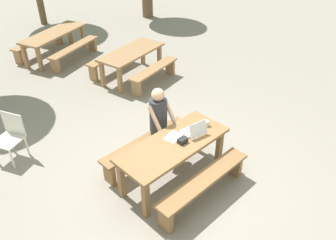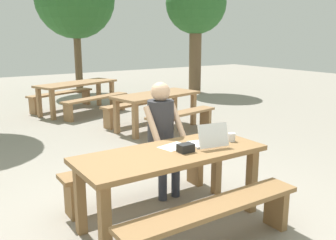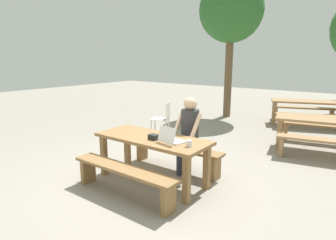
{
  "view_description": "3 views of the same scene",
  "coord_description": "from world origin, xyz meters",
  "views": [
    {
      "loc": [
        -2.99,
        -2.92,
        4.02
      ],
      "look_at": [
        0.13,
        0.25,
        1.0
      ],
      "focal_mm": 36.39,
      "sensor_mm": 36.0,
      "label": 1
    },
    {
      "loc": [
        -1.93,
        -2.88,
        1.86
      ],
      "look_at": [
        0.13,
        0.25,
        1.0
      ],
      "focal_mm": 39.69,
      "sensor_mm": 36.0,
      "label": 2
    },
    {
      "loc": [
        2.79,
        -3.34,
        1.98
      ],
      "look_at": [
        0.13,
        0.25,
        1.0
      ],
      "focal_mm": 30.37,
      "sensor_mm": 36.0,
      "label": 3
    }
  ],
  "objects": [
    {
      "name": "person_seated",
      "position": [
        0.29,
        0.62,
        0.78
      ],
      "size": [
        0.42,
        0.41,
        1.34
      ],
      "color": "#333847",
      "rests_on": "ground"
    },
    {
      "name": "bench_rear_north",
      "position": [
        0.94,
        6.44,
        0.33
      ],
      "size": [
        1.83,
        0.91,
        0.44
      ],
      "rotation": [
        0.0,
        0.0,
        0.35
      ],
      "color": "#9E754C",
      "rests_on": "ground"
    },
    {
      "name": "bench_near",
      "position": [
        0.0,
        -0.65,
        0.34
      ],
      "size": [
        1.81,
        0.3,
        0.45
      ],
      "color": "olive",
      "rests_on": "ground"
    },
    {
      "name": "bench_mid_south",
      "position": [
        2.03,
        2.66,
        0.33
      ],
      "size": [
        1.63,
        0.6,
        0.45
      ],
      "rotation": [
        0.0,
        0.0,
        0.19
      ],
      "color": "#9E754C",
      "rests_on": "ground"
    },
    {
      "name": "bench_rear_south",
      "position": [
        1.39,
        5.23,
        0.33
      ],
      "size": [
        1.83,
        0.91,
        0.44
      ],
      "rotation": [
        0.0,
        0.0,
        0.35
      ],
      "color": "#9E754C",
      "rests_on": "ground"
    },
    {
      "name": "plastic_chair",
      "position": [
        -1.62,
        2.4,
        0.46
      ],
      "size": [
        0.58,
        0.58,
        0.85
      ],
      "rotation": [
        0.0,
        0.0,
        5.15
      ],
      "color": "silver",
      "rests_on": "ground"
    },
    {
      "name": "paper_sheet",
      "position": [
        0.11,
        0.11,
        0.75
      ],
      "size": [
        0.33,
        0.26,
        0.0
      ],
      "rotation": [
        0.0,
        0.0,
        0.2
      ],
      "color": "white",
      "rests_on": "picnic_table_front"
    },
    {
      "name": "ground_plane",
      "position": [
        0.0,
        0.0,
        0.0
      ],
      "size": [
        30.0,
        30.0,
        0.0
      ],
      "primitive_type": "plane",
      "color": "gray"
    },
    {
      "name": "laptop",
      "position": [
        0.42,
        -0.06,
        0.81
      ],
      "size": [
        0.37,
        0.36,
        0.25
      ],
      "rotation": [
        0.0,
        0.0,
        2.97
      ],
      "color": "white",
      "rests_on": "picnic_table_front"
    },
    {
      "name": "bench_mid_north",
      "position": [
        1.76,
        4.01,
        0.33
      ],
      "size": [
        1.63,
        0.6,
        0.45
      ],
      "rotation": [
        0.0,
        0.0,
        0.19
      ],
      "color": "#9E754C",
      "rests_on": "ground"
    },
    {
      "name": "picnic_table_front",
      "position": [
        0.0,
        0.0,
        0.63
      ],
      "size": [
        1.88,
        0.77,
        0.75
      ],
      "color": "olive",
      "rests_on": "ground"
    },
    {
      "name": "small_pouch",
      "position": [
        0.11,
        -0.09,
        0.79
      ],
      "size": [
        0.15,
        0.11,
        0.08
      ],
      "color": "black",
      "rests_on": "picnic_table_front"
    },
    {
      "name": "coffee_mug",
      "position": [
        0.74,
        -0.06,
        0.79
      ],
      "size": [
        0.08,
        0.08,
        0.09
      ],
      "color": "white",
      "rests_on": "picnic_table_front"
    },
    {
      "name": "picnic_table_rear",
      "position": [
        1.16,
        5.84,
        0.62
      ],
      "size": [
        2.16,
        1.36,
        0.73
      ],
      "rotation": [
        0.0,
        0.0,
        0.35
      ],
      "color": "#9E754C",
      "rests_on": "ground"
    },
    {
      "name": "picnic_table_mid",
      "position": [
        1.89,
        3.34,
        0.61
      ],
      "size": [
        1.89,
        1.09,
        0.72
      ],
      "rotation": [
        0.0,
        0.0,
        0.19
      ],
      "color": "#9E754C",
      "rests_on": "ground"
    },
    {
      "name": "bench_far",
      "position": [
        0.0,
        0.65,
        0.34
      ],
      "size": [
        1.81,
        0.3,
        0.45
      ],
      "color": "olive",
      "rests_on": "ground"
    }
  ]
}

